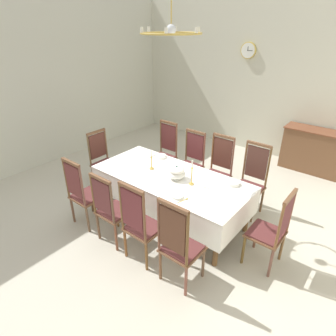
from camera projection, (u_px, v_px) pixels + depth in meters
name	position (u px, v px, depth m)	size (l,w,h in m)	color
ground	(172.00, 217.00, 4.71)	(6.82, 6.80, 0.04)	beige
back_wall	(269.00, 80.00, 6.30)	(6.82, 0.08, 3.40)	beige
left_wall	(40.00, 84.00, 5.87)	(0.08, 6.80, 3.40)	beige
dining_table	(170.00, 181.00, 4.37)	(2.39, 1.08, 0.75)	brown
tablecloth	(170.00, 183.00, 4.39)	(2.41, 1.10, 0.43)	white
chair_south_a	(83.00, 192.00, 4.28)	(0.44, 0.42, 1.13)	brown
chair_north_a	(165.00, 152.00, 5.59)	(0.44, 0.42, 1.16)	brown
chair_south_b	(111.00, 208.00, 3.93)	(0.44, 0.42, 1.10)	brown
chair_north_b	(191.00, 161.00, 5.24)	(0.44, 0.42, 1.11)	brown
chair_south_c	(140.00, 223.00, 3.60)	(0.44, 0.42, 1.17)	brown
chair_north_c	(218.00, 169.00, 4.92)	(0.44, 0.42, 1.17)	brown
chair_south_d	(179.00, 244.00, 3.25)	(0.44, 0.42, 1.19)	brown
chair_north_d	(251.00, 180.00, 4.57)	(0.44, 0.42, 1.18)	brown
chair_head_west	(103.00, 159.00, 5.33)	(0.42, 0.44, 1.09)	brown
chair_head_east	(272.00, 229.00, 3.52)	(0.42, 0.44, 1.11)	brown
soup_tureen	(177.00, 172.00, 4.23)	(0.26, 0.26, 0.21)	white
candlestick_west	(151.00, 162.00, 4.50)	(0.07, 0.07, 0.32)	gold
candlestick_east	(192.00, 175.00, 4.05)	(0.07, 0.07, 0.38)	gold
bowl_near_left	(178.00, 196.00, 3.81)	(0.15, 0.15, 0.03)	white
bowl_near_right	(161.00, 156.00, 4.93)	(0.20, 0.20, 0.04)	white
bowl_far_left	(233.00, 183.00, 4.11)	(0.20, 0.20, 0.05)	white
spoon_primary	(186.00, 199.00, 3.77)	(0.06, 0.17, 0.01)	gold
spoon_secondary	(156.00, 155.00, 5.03)	(0.03, 0.18, 0.01)	gold
sideboard	(319.00, 152.00, 5.88)	(1.44, 0.48, 0.90)	brown
mounted_clock	(248.00, 50.00, 6.30)	(0.35, 0.06, 0.35)	#D1B251
chandelier	(171.00, 32.00, 3.44)	(0.76, 0.75, 0.66)	gold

